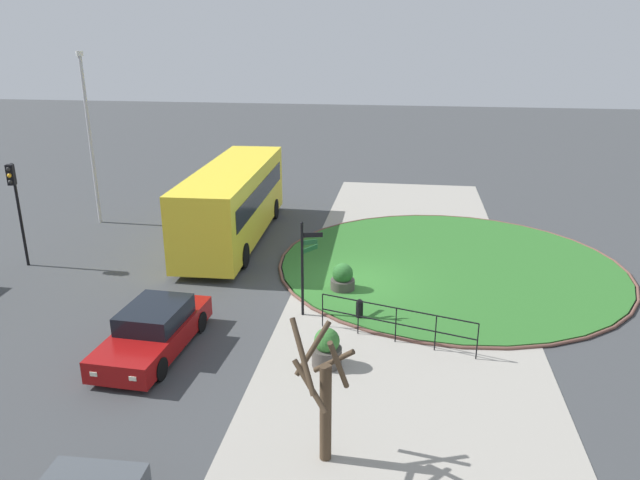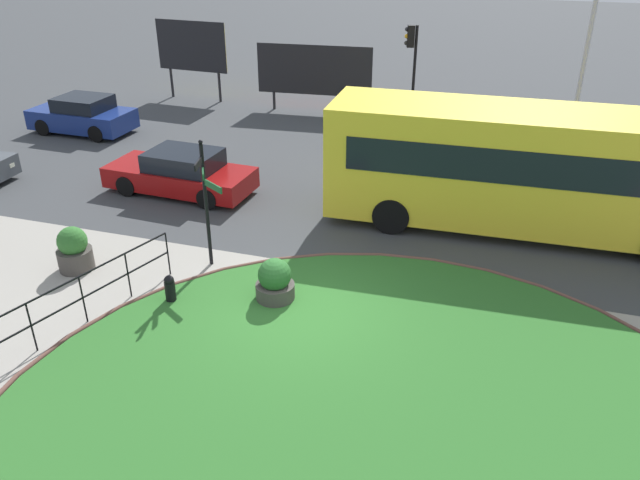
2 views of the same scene
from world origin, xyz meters
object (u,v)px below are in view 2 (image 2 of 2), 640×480
traffic_light_near (412,56)px  signpost_directional (206,197)px  bollard_foreground (170,289)px  billboard_left (192,48)px  planter_near_signpost (74,251)px  planter_kerbside (275,283)px  car_far_lane (181,173)px  lamppost_tall (591,28)px  billboard_right (314,71)px  car_trailing (83,116)px  bus_yellow (527,168)px

traffic_light_near → signpost_directional: bearing=62.2°
signpost_directional → bollard_foreground: 2.33m
billboard_left → planter_near_signpost: bearing=-69.8°
bollard_foreground → billboard_left: (-7.58, 15.78, 1.98)m
planter_near_signpost → planter_kerbside: size_ratio=1.07×
car_far_lane → planter_kerbside: (4.99, -4.93, -0.15)m
lamppost_tall → billboard_right: bearing=169.2°
traffic_light_near → car_trailing: bearing=1.1°
bollard_foreground → billboard_left: size_ratio=0.20×
bollard_foreground → lamppost_tall: (8.75, 13.49, 3.94)m
signpost_directional → car_far_lane: (-2.93, 3.92, -1.22)m
billboard_left → planter_near_signpost: 15.92m
billboard_left → planter_near_signpost: (4.63, -15.12, -1.83)m
planter_kerbside → signpost_directional: bearing=153.9°
billboard_right → planter_near_signpost: 14.93m
bus_yellow → traffic_light_near: size_ratio=2.55×
bollard_foreground → traffic_light_near: traffic_light_near is taller
traffic_light_near → planter_kerbside: bearing=72.3°
bus_yellow → car_trailing: 17.10m
bollard_foreground → planter_near_signpost: 3.03m
signpost_directional → billboard_right: bearing=97.4°
signpost_directional → billboard_left: (-7.69, 13.99, 0.50)m
signpost_directional → billboard_right: size_ratio=0.65×
car_trailing → lamppost_tall: size_ratio=0.50×
bus_yellow → lamppost_tall: lamppost_tall is taller
bollard_foreground → lamppost_tall: lamppost_tall is taller
bollard_foreground → planter_kerbside: (2.17, 0.78, 0.11)m
signpost_directional → billboard_right: signpost_directional is taller
signpost_directional → bollard_foreground: size_ratio=4.49×
billboard_right → billboard_left: bearing=172.2°
billboard_right → car_far_lane: bearing=-101.6°
car_trailing → planter_kerbside: size_ratio=3.81×
traffic_light_near → billboard_right: bearing=-39.3°
signpost_directional → planter_near_signpost: (-3.06, -1.14, -1.33)m
signpost_directional → bollard_foreground: signpost_directional is taller
bollard_foreground → billboard_left: billboard_left is taller
lamppost_tall → planter_near_signpost: size_ratio=7.12×
car_far_lane → billboard_left: 11.27m
signpost_directional → bus_yellow: bearing=31.9°
car_far_lane → planter_near_signpost: size_ratio=4.10×
bollard_foreground → planter_kerbside: size_ratio=0.68×
traffic_light_near → planter_kerbside: traffic_light_near is taller
lamppost_tall → bollard_foreground: bearing=-123.0°
billboard_left → billboard_right: size_ratio=0.71×
signpost_directional → billboard_left: size_ratio=0.91×
signpost_directional → traffic_light_near: (2.66, 11.68, 1.16)m
bollard_foreground → car_far_lane: size_ratio=0.15×
car_trailing → signpost_directional: bearing=141.0°
car_far_lane → car_trailing: size_ratio=1.15×
planter_near_signpost → car_trailing: bearing=125.0°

